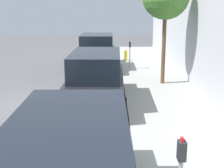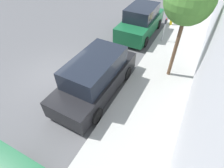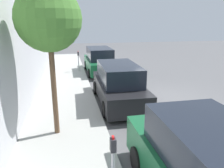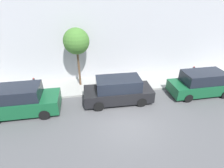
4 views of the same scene
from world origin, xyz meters
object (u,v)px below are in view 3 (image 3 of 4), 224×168
Objects in this scene: parked_minivan_second at (119,85)px; street_tree at (49,20)px; parking_meter_far at (113,163)px; parked_minivan_nearest at (99,61)px; parking_meter_near at (78,59)px.

street_tree is (2.80, 2.71, 2.94)m from parked_minivan_second.
street_tree reaches higher than parking_meter_far.
parked_minivan_nearest is 1.04× the size of street_tree.
parking_meter_near is at bearing -77.29° from parked_minivan_second.
parked_minivan_nearest is at bearing 173.68° from parking_meter_near.
parked_minivan_second is 3.24× the size of parking_meter_near.
parking_meter_near is 0.32× the size of street_tree.
parking_meter_far is (-0.00, 12.76, 0.00)m from parking_meter_near.
parked_minivan_second is at bearing 102.71° from parking_meter_near.
parked_minivan_second is at bearing -135.85° from street_tree.
parked_minivan_second reaches higher than parking_meter_far.
parking_meter_near is (1.53, -6.76, 0.16)m from parked_minivan_second.
parking_meter_near is (1.57, -0.17, 0.16)m from parked_minivan_nearest.
parking_meter_far is at bearing 111.17° from street_tree.
street_tree is at bearing 44.15° from parked_minivan_second.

